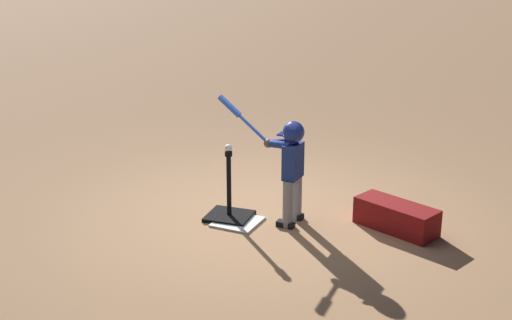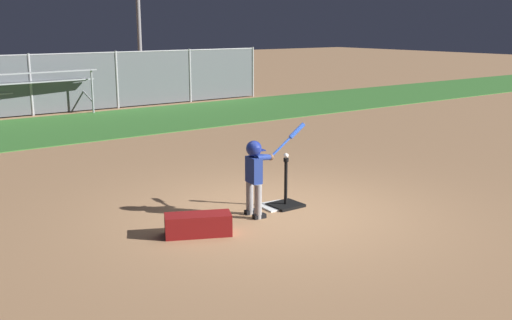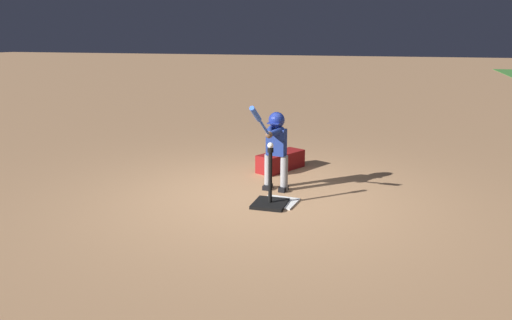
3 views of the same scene
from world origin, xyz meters
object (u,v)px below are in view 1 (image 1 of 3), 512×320
(equipment_bag, at_px, (396,217))
(batting_tee, at_px, (229,209))
(baseball, at_px, (228,148))

(equipment_bag, bearing_deg, batting_tee, 35.54)
(baseball, height_order, equipment_bag, baseball)
(batting_tee, relative_size, baseball, 9.90)
(baseball, relative_size, equipment_bag, 0.09)
(equipment_bag, bearing_deg, baseball, 35.54)
(batting_tee, height_order, equipment_bag, batting_tee)
(baseball, xyz_separation_m, equipment_bag, (-1.68, -0.29, -0.63))
(baseball, bearing_deg, batting_tee, -90.00)
(baseball, bearing_deg, equipment_bag, -170.28)
(baseball, distance_m, equipment_bag, 1.82)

